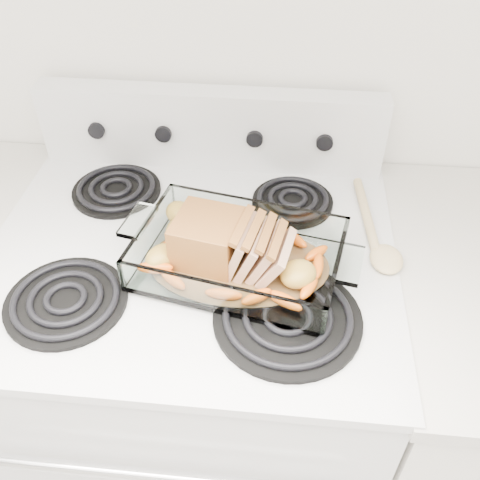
# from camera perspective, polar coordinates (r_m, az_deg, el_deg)

# --- Properties ---
(electric_range) EXTENTS (0.78, 0.70, 1.12)m
(electric_range) POSITION_cam_1_polar(r_m,az_deg,el_deg) (1.38, -4.04, -14.78)
(electric_range) COLOR silver
(electric_range) RESTS_ON ground
(counter_right) EXTENTS (0.58, 0.68, 0.93)m
(counter_right) POSITION_cam_1_polar(r_m,az_deg,el_deg) (1.47, 23.77, -16.17)
(counter_right) COLOR white
(counter_right) RESTS_ON ground
(baking_dish) EXTENTS (0.36, 0.23, 0.07)m
(baking_dish) POSITION_cam_1_polar(r_m,az_deg,el_deg) (0.96, -0.12, -2.09)
(baking_dish) COLOR white
(baking_dish) RESTS_ON electric_range
(pork_roast) EXTENTS (0.21, 0.11, 0.09)m
(pork_roast) POSITION_cam_1_polar(r_m,az_deg,el_deg) (0.94, -1.92, -0.52)
(pork_roast) COLOR #935A2B
(pork_roast) RESTS_ON baking_dish
(roast_vegetables) EXTENTS (0.38, 0.21, 0.05)m
(roast_vegetables) POSITION_cam_1_polar(r_m,az_deg,el_deg) (0.98, -0.14, -0.05)
(roast_vegetables) COLOR #D55719
(roast_vegetables) RESTS_ON baking_dish
(wooden_spoon) EXTENTS (0.08, 0.28, 0.02)m
(wooden_spoon) POSITION_cam_1_polar(r_m,az_deg,el_deg) (1.06, 14.41, 0.18)
(wooden_spoon) COLOR beige
(wooden_spoon) RESTS_ON electric_range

